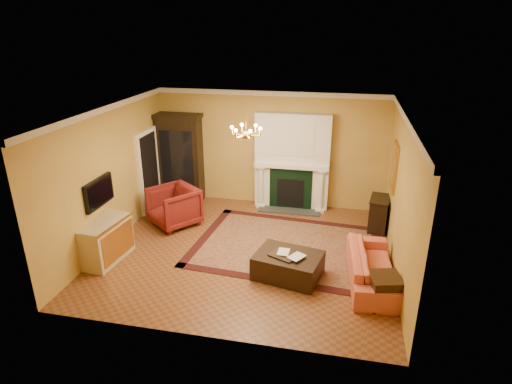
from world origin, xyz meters
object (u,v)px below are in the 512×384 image
(wingback_armchair, at_px, (174,205))
(coral_sofa, at_px, (372,262))
(end_table, at_px, (384,292))
(china_cabinet, at_px, (181,160))
(commode, at_px, (106,241))
(pedestal_table, at_px, (168,200))
(console_table, at_px, (378,215))
(leather_ottoman, at_px, (288,265))

(wingback_armchair, height_order, coral_sofa, wingback_armchair)
(coral_sofa, xyz_separation_m, end_table, (0.17, -0.75, -0.13))
(china_cabinet, height_order, commode, china_cabinet)
(commode, height_order, end_table, commode)
(pedestal_table, distance_m, end_table, 5.87)
(console_table, bearing_deg, end_table, -83.01)
(china_cabinet, xyz_separation_m, wingback_armchair, (0.39, -1.57, -0.62))
(china_cabinet, xyz_separation_m, end_table, (5.12, -3.85, -0.86))
(wingback_armchair, height_order, console_table, wingback_armchair)
(china_cabinet, bearing_deg, wingback_armchair, -77.43)
(pedestal_table, height_order, leather_ottoman, pedestal_table)
(china_cabinet, bearing_deg, leather_ottoman, -45.38)
(commode, height_order, leather_ottoman, commode)
(china_cabinet, xyz_separation_m, commode, (-0.33, -3.42, -0.71))
(wingback_armchair, relative_size, commode, 0.90)
(leather_ottoman, bearing_deg, pedestal_table, 158.40)
(coral_sofa, bearing_deg, pedestal_table, 62.90)
(coral_sofa, relative_size, console_table, 2.68)
(pedestal_table, xyz_separation_m, end_table, (5.13, -2.85, -0.09))
(wingback_armchair, bearing_deg, end_table, 12.70)
(coral_sofa, distance_m, console_table, 2.28)
(commode, bearing_deg, leather_ottoman, 7.25)
(pedestal_table, height_order, coral_sofa, coral_sofa)
(wingback_armchair, xyz_separation_m, end_table, (4.73, -2.29, -0.24))
(end_table, xyz_separation_m, leather_ottoman, (-1.73, 0.58, -0.04))
(console_table, distance_m, leather_ottoman, 3.02)
(coral_sofa, height_order, console_table, coral_sofa)
(end_table, bearing_deg, coral_sofa, 102.90)
(commode, bearing_deg, console_table, 30.01)
(wingback_armchair, xyz_separation_m, leather_ottoman, (3.00, -1.70, -0.27))
(pedestal_table, bearing_deg, end_table, -29.06)
(commode, distance_m, end_table, 5.47)
(china_cabinet, xyz_separation_m, pedestal_table, (-0.01, -1.00, -0.77))
(china_cabinet, distance_m, leather_ottoman, 4.79)
(pedestal_table, bearing_deg, wingback_armchair, -54.47)
(china_cabinet, height_order, wingback_armchair, china_cabinet)
(leather_ottoman, bearing_deg, wingback_armchair, 162.51)
(wingback_armchair, relative_size, coral_sofa, 0.50)
(china_cabinet, distance_m, commode, 3.51)
(pedestal_table, relative_size, commode, 0.55)
(china_cabinet, relative_size, coral_sofa, 1.10)
(china_cabinet, distance_m, wingback_armchair, 1.73)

